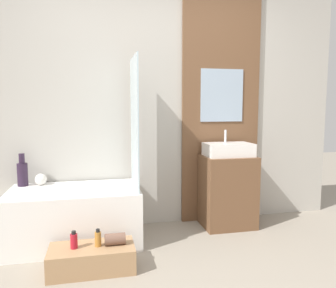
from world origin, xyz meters
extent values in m
cube|color=#B7B2A8|center=(0.00, 1.58, 1.30)|extent=(4.20, 0.06, 2.60)
cube|color=brown|center=(0.77, 1.53, 1.30)|extent=(0.88, 0.03, 2.60)
cube|color=#9EB2C6|center=(0.77, 1.51, 1.38)|extent=(0.48, 0.01, 0.56)
cube|color=white|center=(-0.78, 1.19, 0.26)|extent=(1.17, 0.67, 0.51)
cube|color=silver|center=(-0.78, 1.19, 0.51)|extent=(0.91, 0.47, 0.01)
cube|color=silver|center=(-0.22, 1.15, 1.11)|extent=(0.01, 0.55, 1.20)
cube|color=#A87F56|center=(-0.63, 0.63, 0.09)|extent=(0.65, 0.32, 0.19)
cube|color=brown|center=(0.77, 1.30, 0.38)|extent=(0.53, 0.41, 0.75)
cube|color=white|center=(0.77, 1.30, 0.82)|extent=(0.48, 0.31, 0.13)
cylinder|color=silver|center=(0.77, 1.39, 0.95)|extent=(0.02, 0.02, 0.13)
cylinder|color=#2D1E33|center=(-1.27, 1.43, 0.62)|extent=(0.10, 0.10, 0.22)
cylinder|color=#2D1E33|center=(-1.27, 1.43, 0.77)|extent=(0.05, 0.05, 0.09)
sphere|color=silver|center=(-1.10, 1.42, 0.57)|extent=(0.11, 0.11, 0.11)
cylinder|color=#B21928|center=(-0.76, 0.63, 0.25)|extent=(0.05, 0.05, 0.11)
cylinder|color=black|center=(-0.76, 0.63, 0.31)|extent=(0.03, 0.03, 0.02)
cylinder|color=#B2752D|center=(-0.58, 0.63, 0.25)|extent=(0.05, 0.05, 0.11)
cylinder|color=black|center=(-0.58, 0.63, 0.31)|extent=(0.03, 0.03, 0.02)
cylinder|color=brown|center=(-0.45, 0.63, 0.23)|extent=(0.16, 0.09, 0.09)
camera|label=1|loc=(-0.57, -1.85, 1.26)|focal=35.00mm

